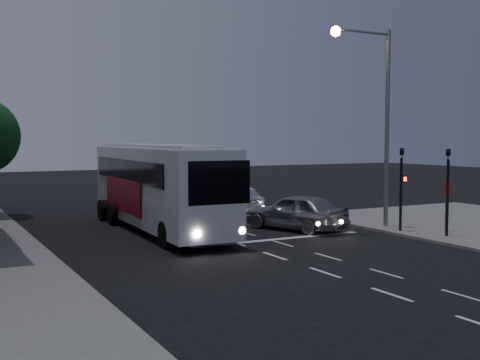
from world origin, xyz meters
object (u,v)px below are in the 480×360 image
traffic_signal_side (448,181)px  streetlight (376,104)px  car_sedan_b (203,192)px  tour_bus (158,184)px  car_suv (296,212)px  car_extra (140,180)px  regulatory_sign (447,198)px  car_sedan_a (231,201)px  traffic_signal_main (401,179)px  car_sedan_c (161,188)px

traffic_signal_side → streetlight: size_ratio=0.46×
car_sedan_b → traffic_signal_side: (3.69, -16.41, 1.60)m
tour_bus → car_suv: 6.43m
car_extra → regulatory_sign: 28.03m
car_suv → tour_bus: bearing=-46.7°
tour_bus → streetlight: streetlight is taller
car_sedan_a → car_extra: (0.81, 17.58, 0.05)m
traffic_signal_side → regulatory_sign: size_ratio=1.86×
regulatory_sign → streetlight: size_ratio=0.24×
regulatory_sign → streetlight: 5.18m
car_suv → regulatory_sign: bearing=122.9°
tour_bus → traffic_signal_main: traffic_signal_main is taller
traffic_signal_side → car_sedan_a: bearing=112.1°
car_suv → car_extra: car_extra is taller
car_extra → streetlight: bearing=112.0°
tour_bus → car_sedan_b: (6.15, 8.53, -1.30)m
traffic_signal_main → traffic_signal_side: bearing=-70.5°
streetlight → car_extra: bearing=96.1°
car_suv → car_sedan_b: bearing=-112.1°
regulatory_sign → traffic_signal_side: bearing=-136.1°
traffic_signal_main → streetlight: bearing=100.2°
car_sedan_b → regulatory_sign: regulatory_sign is taller
car_suv → car_sedan_c: car_suv is taller
regulatory_sign → streetlight: (-1.96, 2.44, 4.14)m
car_extra → traffic_signal_main: size_ratio=1.24×
car_sedan_c → car_extra: car_extra is taller
car_sedan_a → traffic_signal_main: 9.93m
traffic_signal_main → streetlight: size_ratio=0.46×
car_extra → traffic_signal_main: (2.95, -26.62, 1.58)m
car_sedan_a → regulatory_sign: regulatory_sign is taller
car_extra → streetlight: (2.69, -25.20, 4.89)m
car_suv → car_sedan_b: (0.54, 11.41, -0.02)m
car_suv → car_sedan_c: bearing=-109.4°
car_sedan_a → car_sedan_c: car_sedan_a is taller
tour_bus → car_sedan_b: bearing=56.6°
car_sedan_c → traffic_signal_side: bearing=85.9°
tour_bus → car_extra: tour_bus is taller
tour_bus → car_extra: size_ratio=2.52×
car_sedan_c → traffic_signal_side: size_ratio=1.19×
car_sedan_a → traffic_signal_side: bearing=114.9°
traffic_signal_side → car_suv: bearing=130.2°
regulatory_sign → car_suv: bearing=142.3°
car_sedan_b → traffic_signal_side: bearing=96.2°
tour_bus → streetlight: (8.88, -4.49, 3.62)m
car_extra → traffic_signal_side: size_ratio=1.24×
car_extra → streetlight: size_ratio=0.57×
streetlight → traffic_signal_side: bearing=-74.3°
car_sedan_c → car_extra: bearing=-110.1°
tour_bus → streetlight: size_ratio=1.43×
tour_bus → regulatory_sign: bearing=-30.2°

